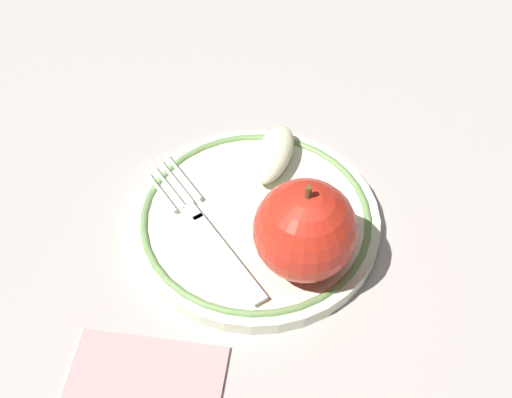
{
  "coord_description": "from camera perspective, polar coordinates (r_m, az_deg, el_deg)",
  "views": [
    {
      "loc": [
        0.3,
        0.21,
        0.47
      ],
      "look_at": [
        0.01,
        -0.01,
        0.04
      ],
      "focal_mm": 50.0,
      "sensor_mm": 36.0,
      "label": 1
    }
  ],
  "objects": [
    {
      "name": "apple_slice_front",
      "position": [
        0.61,
        1.4,
        3.62
      ],
      "size": [
        0.07,
        0.05,
        0.02
      ],
      "primitive_type": "ellipsoid",
      "rotation": [
        0.0,
        0.0,
        0.3
      ],
      "color": "#EDECBE",
      "rests_on": "plate"
    },
    {
      "name": "fork",
      "position": [
        0.57,
        -3.86,
        -2.53
      ],
      "size": [
        0.08,
        0.17,
        0.0
      ],
      "rotation": [
        0.0,
        0.0,
        4.35
      ],
      "color": "silver",
      "rests_on": "plate"
    },
    {
      "name": "ground_plane",
      "position": [
        0.6,
        1.06,
        -2.0
      ],
      "size": [
        2.0,
        2.0,
        0.0
      ],
      "primitive_type": "plane",
      "color": "#ACA29C"
    },
    {
      "name": "apple_red_whole",
      "position": [
        0.52,
        3.95,
        -2.52
      ],
      "size": [
        0.08,
        0.08,
        0.09
      ],
      "color": "red",
      "rests_on": "plate"
    },
    {
      "name": "plate",
      "position": [
        0.59,
        0.0,
        -1.73
      ],
      "size": [
        0.2,
        0.2,
        0.02
      ],
      "color": "silver",
      "rests_on": "ground_plane"
    }
  ]
}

